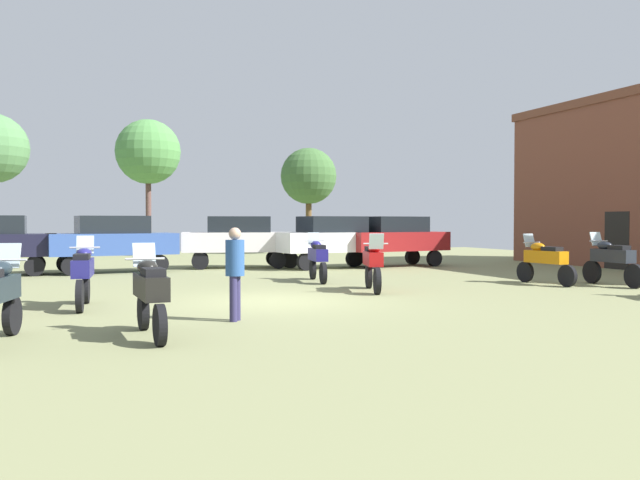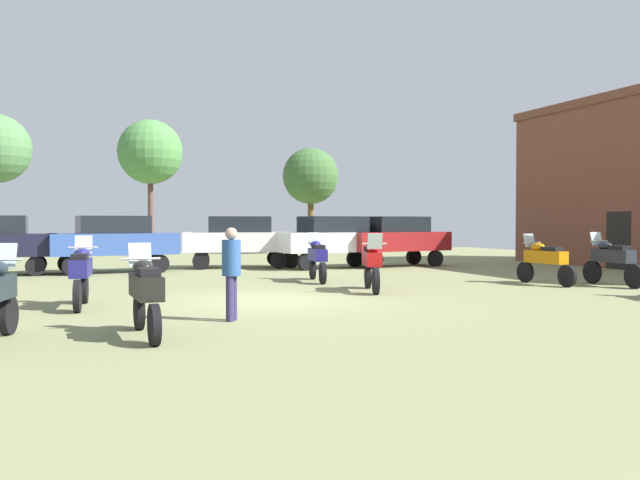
% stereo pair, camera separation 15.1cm
% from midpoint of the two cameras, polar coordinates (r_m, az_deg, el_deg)
% --- Properties ---
extents(ground_plane, '(44.00, 52.00, 0.02)m').
position_cam_midpoint_polar(ground_plane, '(15.03, -4.29, -5.30)').
color(ground_plane, '#818558').
extents(motorcycle_1, '(0.62, 2.18, 1.44)m').
position_cam_midpoint_polar(motorcycle_1, '(10.62, -14.79, -4.30)').
color(motorcycle_1, black).
rests_on(motorcycle_1, ground).
extents(motorcycle_2, '(0.62, 2.27, 1.49)m').
position_cam_midpoint_polar(motorcycle_2, '(20.23, 23.63, -1.54)').
color(motorcycle_2, black).
rests_on(motorcycle_2, ground).
extents(motorcycle_4, '(0.84, 2.15, 1.50)m').
position_cam_midpoint_polar(motorcycle_4, '(17.05, 4.33, -1.97)').
color(motorcycle_4, black).
rests_on(motorcycle_4, ground).
extents(motorcycle_5, '(0.70, 2.26, 1.46)m').
position_cam_midpoint_polar(motorcycle_5, '(19.81, -0.43, -1.51)').
color(motorcycle_5, black).
rests_on(motorcycle_5, ground).
extents(motorcycle_7, '(0.62, 2.22, 1.49)m').
position_cam_midpoint_polar(motorcycle_7, '(14.64, -20.01, -2.66)').
color(motorcycle_7, black).
rests_on(motorcycle_7, ground).
extents(motorcycle_9, '(0.62, 2.23, 1.44)m').
position_cam_midpoint_polar(motorcycle_9, '(19.96, 18.59, -1.61)').
color(motorcycle_9, black).
rests_on(motorcycle_9, ground).
extents(car_1, '(4.56, 2.57, 2.00)m').
position_cam_midpoint_polar(car_1, '(25.89, -7.21, 0.19)').
color(car_1, black).
rests_on(car_1, ground).
extents(car_2, '(4.47, 2.26, 2.00)m').
position_cam_midpoint_polar(car_2, '(24.37, -17.61, 0.04)').
color(car_2, black).
rests_on(car_2, ground).
extents(car_3, '(4.45, 2.20, 2.00)m').
position_cam_midpoint_polar(car_3, '(25.54, 0.88, 0.18)').
color(car_3, black).
rests_on(car_3, ground).
extents(car_6, '(4.52, 2.42, 2.00)m').
position_cam_midpoint_polar(car_6, '(26.64, 6.24, 0.23)').
color(car_6, black).
rests_on(car_6, ground).
extents(person_1, '(0.47, 0.47, 1.69)m').
position_cam_midpoint_polar(person_1, '(12.01, -7.69, -2.29)').
color(person_1, '#2D2951').
rests_on(person_1, ground).
extents(tree_3, '(3.13, 3.13, 5.92)m').
position_cam_midpoint_polar(tree_3, '(37.12, -1.10, 5.48)').
color(tree_3, brown).
rests_on(tree_3, ground).
extents(tree_4, '(3.37, 3.37, 7.15)m').
position_cam_midpoint_polar(tree_4, '(36.07, -14.70, 7.31)').
color(tree_4, brown).
rests_on(tree_4, ground).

